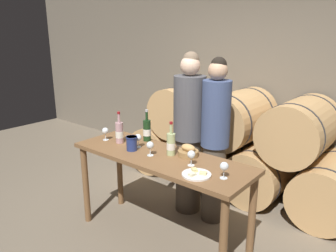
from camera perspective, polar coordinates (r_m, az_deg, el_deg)
ground_plane at (r=3.44m, az=-1.35°, el=-19.10°), size 10.00×10.00×0.00m
stone_wall_back at (r=4.61m, az=15.99°, el=10.75°), size 10.00×0.12×3.20m
barrel_stack at (r=4.28m, az=11.72°, el=-3.12°), size 3.00×0.95×1.29m
tasting_table at (r=3.06m, az=-1.44°, el=-7.34°), size 1.78×0.60×0.89m
person_left at (r=3.57m, az=3.68°, el=-1.25°), size 0.34×0.34×1.79m
person_right at (r=3.40m, az=8.19°, el=-2.40°), size 0.29×0.29×1.75m
wine_bottle_red at (r=3.37m, az=-3.68°, el=-0.74°), size 0.08×0.08×0.33m
wine_bottle_white at (r=2.98m, az=0.53°, el=-3.14°), size 0.08×0.08×0.31m
wine_bottle_rose at (r=3.34m, az=-8.46°, el=-1.10°), size 0.08×0.08×0.32m
blue_crock at (r=3.12m, az=-6.34°, el=-2.93°), size 0.11×0.11×0.14m
bread_basket at (r=2.98m, az=3.53°, el=-4.45°), size 0.19×0.19×0.11m
cheese_plate at (r=2.61m, az=4.98°, el=-8.36°), size 0.23×0.23×0.04m
wine_glass_far_left at (r=3.45m, az=-10.86°, el=-0.90°), size 0.07×0.07×0.13m
wine_glass_left at (r=3.19m, az=-5.24°, el=-2.09°), size 0.07×0.07×0.13m
wine_glass_center at (r=2.97m, az=-3.13°, el=-3.44°), size 0.07×0.07×0.13m
wine_glass_right at (r=2.75m, az=4.09°, el=-5.05°), size 0.07×0.07×0.13m
wine_glass_far_right at (r=2.55m, az=9.76°, el=-7.03°), size 0.07×0.07×0.13m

